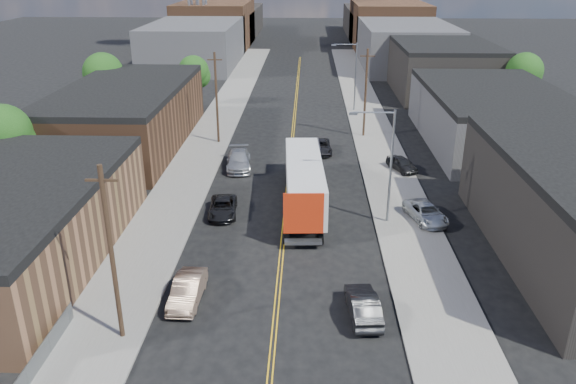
# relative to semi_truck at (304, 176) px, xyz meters

# --- Properties ---
(ground) EXTENTS (260.00, 260.00, 0.00)m
(ground) POSITION_rel_semi_truck_xyz_m (-1.50, 31.50, -2.45)
(ground) COLOR black
(ground) RESTS_ON ground
(centerline) EXTENTS (0.32, 120.00, 0.01)m
(centerline) POSITION_rel_semi_truck_xyz_m (-1.50, 16.50, -2.44)
(centerline) COLOR gold
(centerline) RESTS_ON ground
(sidewalk_left) EXTENTS (5.00, 140.00, 0.15)m
(sidewalk_left) POSITION_rel_semi_truck_xyz_m (-11.00, 16.50, -2.37)
(sidewalk_left) COLOR slate
(sidewalk_left) RESTS_ON ground
(sidewalk_right) EXTENTS (5.00, 140.00, 0.15)m
(sidewalk_right) POSITION_rel_semi_truck_xyz_m (8.00, 16.50, -2.37)
(sidewalk_right) COLOR slate
(sidewalk_right) RESTS_ON ground
(warehouse_tan) EXTENTS (12.00, 22.00, 5.60)m
(warehouse_tan) POSITION_rel_semi_truck_xyz_m (-19.50, -10.50, 0.35)
(warehouse_tan) COLOR brown
(warehouse_tan) RESTS_ON ground
(warehouse_brown) EXTENTS (12.00, 26.00, 6.60)m
(warehouse_brown) POSITION_rel_semi_truck_xyz_m (-19.50, 15.50, 0.85)
(warehouse_brown) COLOR #523320
(warehouse_brown) RESTS_ON ground
(industrial_right_b) EXTENTS (14.00, 24.00, 6.10)m
(industrial_right_b) POSITION_rel_semi_truck_xyz_m (20.50, 17.50, 0.60)
(industrial_right_b) COLOR #373739
(industrial_right_b) RESTS_ON ground
(industrial_right_c) EXTENTS (14.00, 22.00, 7.60)m
(industrial_right_c) POSITION_rel_semi_truck_xyz_m (20.50, 43.50, 1.35)
(industrial_right_c) COLOR black
(industrial_right_c) RESTS_ON ground
(skyline_left_a) EXTENTS (16.00, 30.00, 8.00)m
(skyline_left_a) POSITION_rel_semi_truck_xyz_m (-21.50, 66.50, 1.55)
(skyline_left_a) COLOR #373739
(skyline_left_a) RESTS_ON ground
(skyline_right_a) EXTENTS (16.00, 30.00, 8.00)m
(skyline_right_a) POSITION_rel_semi_truck_xyz_m (18.50, 66.50, 1.55)
(skyline_right_a) COLOR #373739
(skyline_right_a) RESTS_ON ground
(skyline_left_b) EXTENTS (16.00, 26.00, 10.00)m
(skyline_left_b) POSITION_rel_semi_truck_xyz_m (-21.50, 91.50, 2.55)
(skyline_left_b) COLOR #523320
(skyline_left_b) RESTS_ON ground
(skyline_right_b) EXTENTS (16.00, 26.00, 10.00)m
(skyline_right_b) POSITION_rel_semi_truck_xyz_m (18.50, 91.50, 2.55)
(skyline_right_b) COLOR #523320
(skyline_right_b) RESTS_ON ground
(skyline_left_c) EXTENTS (16.00, 40.00, 7.00)m
(skyline_left_c) POSITION_rel_semi_truck_xyz_m (-21.50, 111.50, 1.05)
(skyline_left_c) COLOR black
(skyline_left_c) RESTS_ON ground
(skyline_right_c) EXTENTS (16.00, 40.00, 7.00)m
(skyline_right_c) POSITION_rel_semi_truck_xyz_m (18.50, 111.50, 1.05)
(skyline_right_c) COLOR black
(skyline_right_c) RESTS_ON ground
(streetlight_near) EXTENTS (3.39, 0.25, 9.00)m
(streetlight_near) POSITION_rel_semi_truck_xyz_m (6.10, -3.50, 2.88)
(streetlight_near) COLOR gray
(streetlight_near) RESTS_ON ground
(streetlight_far) EXTENTS (3.39, 0.25, 9.00)m
(streetlight_far) POSITION_rel_semi_truck_xyz_m (6.10, 31.50, 2.88)
(streetlight_far) COLOR gray
(streetlight_far) RESTS_ON ground
(utility_pole_left_near) EXTENTS (1.60, 0.26, 10.00)m
(utility_pole_left_near) POSITION_rel_semi_truck_xyz_m (-9.70, -18.50, 2.69)
(utility_pole_left_near) COLOR black
(utility_pole_left_near) RESTS_ON ground
(utility_pole_left_far) EXTENTS (1.60, 0.26, 10.00)m
(utility_pole_left_far) POSITION_rel_semi_truck_xyz_m (-9.70, 16.50, 2.69)
(utility_pole_left_far) COLOR black
(utility_pole_left_far) RESTS_ON ground
(utility_pole_right) EXTENTS (1.60, 0.26, 10.00)m
(utility_pole_right) POSITION_rel_semi_truck_xyz_m (6.70, 19.50, 2.69)
(utility_pole_right) COLOR black
(utility_pole_right) RESTS_ON ground
(tree_left_near) EXTENTS (4.85, 4.76, 7.91)m
(tree_left_near) POSITION_rel_semi_truck_xyz_m (-25.44, 1.50, 2.73)
(tree_left_near) COLOR black
(tree_left_near) RESTS_ON ground
(tree_left_mid) EXTENTS (5.10, 5.04, 8.37)m
(tree_left_mid) POSITION_rel_semi_truck_xyz_m (-25.44, 26.50, 3.03)
(tree_left_mid) COLOR black
(tree_left_mid) RESTS_ON ground
(tree_left_far) EXTENTS (4.35, 4.20, 6.97)m
(tree_left_far) POSITION_rel_semi_truck_xyz_m (-15.44, 33.50, 2.12)
(tree_left_far) COLOR black
(tree_left_far) RESTS_ON ground
(tree_right_far) EXTENTS (4.85, 4.76, 7.91)m
(tree_right_far) POSITION_rel_semi_truck_xyz_m (28.56, 31.50, 2.73)
(tree_right_far) COLOR black
(tree_right_far) RESTS_ON ground
(semi_truck) EXTENTS (3.42, 16.52, 4.30)m
(semi_truck) POSITION_rel_semi_truck_xyz_m (0.00, 0.00, 0.00)
(semi_truck) COLOR silver
(semi_truck) RESTS_ON ground
(car_left_b) EXTENTS (1.71, 4.60, 1.50)m
(car_left_b) POSITION_rel_semi_truck_xyz_m (-6.86, -14.86, -1.70)
(car_left_b) COLOR #90735E
(car_left_b) RESTS_ON ground
(car_left_c) EXTENTS (2.50, 4.80, 1.29)m
(car_left_c) POSITION_rel_semi_truck_xyz_m (-6.50, -2.50, -1.80)
(car_left_c) COLOR black
(car_left_c) RESTS_ON ground
(car_left_d) EXTENTS (2.88, 5.88, 1.65)m
(car_left_d) POSITION_rel_semi_truck_xyz_m (-6.50, 8.43, -1.63)
(car_left_d) COLOR #B2B4B7
(car_left_d) RESTS_ON ground
(car_right_oncoming) EXTENTS (1.97, 4.68, 1.50)m
(car_right_oncoming) POSITION_rel_semi_truck_xyz_m (3.50, -16.06, -1.70)
(car_right_oncoming) COLOR black
(car_right_oncoming) RESTS_ON ground
(car_right_lot_a) EXTENTS (3.34, 5.16, 1.32)m
(car_right_lot_a) POSITION_rel_semi_truck_xyz_m (9.50, -3.28, -1.64)
(car_right_lot_a) COLOR silver
(car_right_lot_a) RESTS_ON sidewalk_right
(car_right_lot_c) EXTENTS (3.02, 4.19, 1.32)m
(car_right_lot_c) POSITION_rel_semi_truck_xyz_m (9.35, 7.94, -1.64)
(car_right_lot_c) COLOR black
(car_right_lot_c) RESTS_ON sidewalk_right
(car_ahead_truck) EXTENTS (2.45, 4.87, 1.32)m
(car_ahead_truck) POSITION_rel_semi_truck_xyz_m (1.63, 13.50, -1.79)
(car_ahead_truck) COLOR black
(car_ahead_truck) RESTS_ON ground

